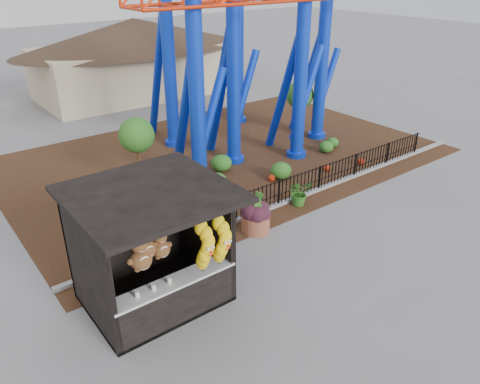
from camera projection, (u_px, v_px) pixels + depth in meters
ground at (275, 277)px, 12.67m from camera, size 120.00×120.00×0.00m
mulch_bed at (223, 156)px, 20.54m from camera, size 18.00×12.00×0.02m
curb at (303, 195)px, 16.96m from camera, size 18.00×0.18×0.12m
prize_booth at (156, 253)px, 11.02m from camera, size 3.50×3.40×3.12m
picket_fence at (322, 178)px, 17.26m from camera, size 12.20×0.06×1.00m
terracotta_planter at (256, 223)px, 14.71m from camera, size 1.15×1.15×0.57m
planter_foliage at (256, 206)px, 14.44m from camera, size 0.70×0.70×0.64m
potted_plant at (300, 193)px, 16.24m from camera, size 1.03×0.96×0.93m
landscaping at (266, 164)px, 18.90m from camera, size 7.62×3.62×0.67m
pavilion at (135, 44)px, 28.80m from camera, size 15.00×15.00×4.80m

